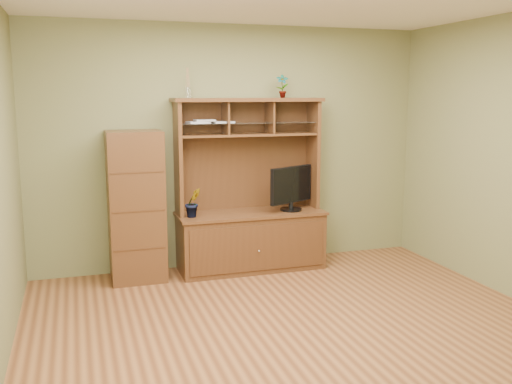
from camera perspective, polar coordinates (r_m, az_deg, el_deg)
name	(u,v)px	position (r m, az deg, el deg)	size (l,w,h in m)	color
room	(299,169)	(4.58, 4.30, 2.29)	(4.54, 4.04, 2.74)	brown
media_hutch	(250,223)	(6.38, -0.59, -3.09)	(1.66, 0.61, 1.90)	#402412
monitor	(291,187)	(6.37, 3.54, 0.46)	(0.58, 0.33, 0.50)	black
orchid_plant	(193,203)	(6.08, -6.32, -1.06)	(0.17, 0.14, 0.31)	#365C1F
top_plant	(282,86)	(6.41, 2.64, 10.54)	(0.14, 0.09, 0.26)	#356F26
reed_diffuser	(188,86)	(6.13, -6.84, 10.47)	(0.06, 0.06, 0.32)	silver
magazines	(208,122)	(6.18, -4.82, 7.03)	(0.52, 0.21, 0.04)	silver
side_cabinet	(136,206)	(6.08, -11.91, -1.41)	(0.56, 0.51, 1.57)	#402412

